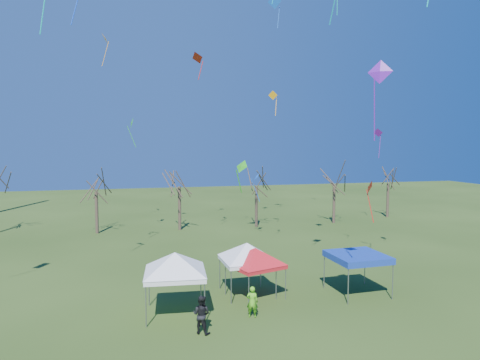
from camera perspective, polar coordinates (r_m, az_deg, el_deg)
The scene contains 22 objects.
ground at distance 23.75m, azimuth 4.68°, elevation -17.71°, with size 140.00×140.00×0.00m, color #284014.
tree_1 at distance 45.66m, azimuth -18.68°, elevation 0.39°, with size 3.42×3.42×7.54m.
tree_2 at distance 45.47m, azimuth -8.12°, elevation 1.21°, with size 3.71×3.71×8.18m.
tree_3 at distance 46.79m, azimuth 2.21°, elevation 1.09°, with size 3.59×3.59×7.91m.
tree_4 at distance 50.18m, azimuth 12.50°, elevation 1.21°, with size 3.58×3.58×7.89m.
tree_5 at distance 56.18m, azimuth 19.19°, elevation 1.09°, with size 3.39×3.39×7.46m.
tent_white_west at distance 23.27m, azimuth -8.68°, elevation -10.06°, with size 4.40×4.40×3.89m.
tent_white_mid at distance 26.09m, azimuth 0.94°, elevation -8.83°, with size 4.13×4.13×3.65m.
tent_red at distance 25.60m, azimuth 2.03°, elevation -9.47°, with size 3.71×3.71×3.44m.
tent_blue at distance 27.24m, azimuth 15.40°, elevation -9.89°, with size 3.23×3.23×2.46m.
person_green at distance 23.33m, azimuth 1.64°, elevation -15.92°, with size 0.60×0.40×1.66m, color #57B91D.
person_dark at distance 21.59m, azimuth -5.17°, elevation -17.42°, with size 0.90×0.70×1.85m, color black.
kite_19 at distance 40.75m, azimuth 4.44°, elevation 11.13°, with size 0.89×0.74×2.38m.
kite_12 at distance 50.64m, azimuth 17.96°, elevation 5.98°, with size 1.09×1.18×3.36m.
kite_22 at distance 41.05m, azimuth 2.20°, elevation 0.31°, with size 0.90×0.92×2.85m.
kite_2 at distance 46.41m, azimuth -17.53°, elevation 17.51°, with size 0.77×1.38×3.36m.
kite_1 at distance 24.44m, azimuth 0.19°, elevation 1.77°, with size 0.91×1.02×1.94m.
kite_13 at distance 42.90m, azimuth -14.26°, elevation 7.35°, with size 0.83×1.16×2.94m.
kite_5 at distance 19.87m, azimuth 18.14°, elevation 13.38°, with size 0.97×0.91×3.49m.
kite_3 at distance 47.25m, azimuth 4.65°, elevation 22.59°, with size 1.47×1.21×3.50m.
kite_11 at distance 37.72m, azimuth -5.66°, elevation 15.92°, with size 1.31×1.34×2.42m.
kite_17 at distance 31.05m, azimuth 16.87°, elevation -0.97°, with size 0.98×0.92×3.04m.
Camera 1 is at (-7.15, -20.75, 9.07)m, focal length 32.00 mm.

